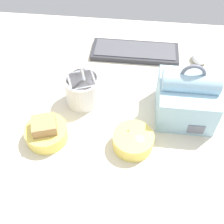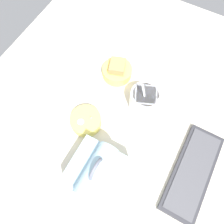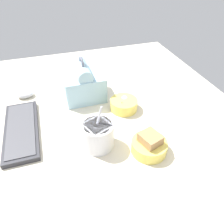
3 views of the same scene
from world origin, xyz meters
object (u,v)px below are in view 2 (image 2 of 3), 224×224
soup_cup (144,100)px  bento_bowl_sandwich (117,71)px  keyboard (192,172)px  lunch_bag (98,173)px  bento_bowl_snacks (86,121)px

soup_cup → bento_bowl_sandwich: 17.18cm
keyboard → bento_bowl_sandwich: bearing=-119.0°
lunch_bag → soup_cup: lunch_bag is taller
lunch_bag → bento_bowl_snacks: 20.08cm
lunch_bag → bento_bowl_snacks: size_ratio=1.69×
soup_cup → lunch_bag: bearing=-3.0°
keyboard → lunch_bag: bearing=-59.1°
lunch_bag → bento_bowl_snacks: lunch_bag is taller
keyboard → soup_cup: soup_cup is taller
keyboard → bento_bowl_sandwich: 46.09cm
lunch_bag → bento_bowl_sandwich: (-38.30, -13.59, -4.04)cm
bento_bowl_sandwich → soup_cup: bearing=63.1°
bento_bowl_sandwich → bento_bowl_snacks: bento_bowl_sandwich is taller
lunch_bag → bento_bowl_sandwich: bearing=-160.5°
keyboard → bento_bowl_sandwich: (-22.31, -40.30, 1.71)cm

